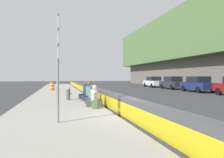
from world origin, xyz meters
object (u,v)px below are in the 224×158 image
object	(u,v)px
seated_person_foreground	(95,100)
seated_person_rear	(89,95)
fire_hydrant	(68,93)
parked_car_fourth	(198,84)
seated_person_middle	(92,97)
parked_car_midline	(173,83)
seated_person_far	(86,93)
route_sign_post	(58,59)
construction_barrel	(52,86)
parked_car_far	(153,82)
backpack	(95,105)

from	to	relation	value
seated_person_foreground	seated_person_rear	world-z (taller)	seated_person_rear
fire_hydrant	parked_car_fourth	xyz separation A→B (m)	(6.37, -14.20, 0.27)
fire_hydrant	seated_person_middle	bearing A→B (deg)	-148.73
seated_person_foreground	seated_person_middle	world-z (taller)	seated_person_foreground
parked_car_fourth	parked_car_midline	xyz separation A→B (m)	(5.76, -0.17, 0.00)
seated_person_far	seated_person_rear	bearing A→B (deg)	-178.15
fire_hydrant	seated_person_rear	xyz separation A→B (m)	(-0.73, -1.28, -0.07)
seated_person_foreground	parked_car_fourth	size ratio (longest dim) A/B	0.24
seated_person_rear	route_sign_post	bearing A→B (deg)	163.57
seated_person_foreground	construction_barrel	world-z (taller)	seated_person_foreground
seated_person_foreground	parked_car_fourth	bearing A→B (deg)	-52.78
seated_person_far	parked_car_midline	size ratio (longest dim) A/B	0.26
parked_car_fourth	parked_car_far	bearing A→B (deg)	0.16
seated_person_foreground	backpack	world-z (taller)	seated_person_foreground
fire_hydrant	seated_person_foreground	bearing A→B (deg)	-161.52
seated_person_foreground	seated_person_rear	xyz separation A→B (m)	(2.79, -0.10, 0.03)
seated_person_rear	parked_car_fourth	world-z (taller)	parked_car_fourth
seated_person_rear	parked_car_far	distance (m)	22.61
seated_person_foreground	parked_car_far	size ratio (longest dim) A/B	0.24
fire_hydrant	backpack	xyz separation A→B (m)	(-4.41, -1.04, -0.25)
construction_barrel	seated_person_foreground	bearing A→B (deg)	-170.10
fire_hydrant	parked_car_midline	bearing A→B (deg)	-49.82
construction_barrel	parked_car_fourth	world-z (taller)	parked_car_fourth
fire_hydrant	backpack	world-z (taller)	fire_hydrant
parked_car_fourth	parked_car_midline	bearing A→B (deg)	-1.69
fire_hydrant	construction_barrel	bearing A→B (deg)	6.98
seated_person_foreground	backpack	size ratio (longest dim) A/B	2.73
construction_barrel	parked_car_midline	world-z (taller)	parked_car_midline
parked_car_midline	seated_person_rear	bearing A→B (deg)	134.50
seated_person_foreground	parked_car_midline	xyz separation A→B (m)	(15.66, -13.20, 0.38)
seated_person_middle	parked_car_fourth	world-z (taller)	parked_car_fourth
seated_person_foreground	seated_person_middle	bearing A→B (deg)	-2.61
construction_barrel	parked_car_midline	size ratio (longest dim) A/B	0.21
route_sign_post	seated_person_foreground	world-z (taller)	route_sign_post
parked_car_midline	seated_person_far	bearing A→B (deg)	131.20
route_sign_post	seated_person_foreground	xyz separation A→B (m)	(3.76, -1.83, -1.75)
seated_person_rear	parked_car_fourth	size ratio (longest dim) A/B	0.26
backpack	parked_car_midline	size ratio (longest dim) A/B	0.09
seated_person_rear	seated_person_far	xyz separation A→B (m)	(1.37, 0.04, -0.01)
parked_car_fourth	route_sign_post	bearing A→B (deg)	132.60
seated_person_far	parked_car_fourth	bearing A→B (deg)	-66.13
seated_person_middle	construction_barrel	xyz separation A→B (m)	(12.82, 2.56, 0.14)
parked_car_far	seated_person_middle	bearing A→B (deg)	146.97
fire_hydrant	seated_person_far	distance (m)	1.39
seated_person_foreground	construction_barrel	xyz separation A→B (m)	(14.29, 2.50, 0.14)
backpack	parked_car_midline	distance (m)	21.25
backpack	seated_person_far	bearing A→B (deg)	-2.19
route_sign_post	backpack	xyz separation A→B (m)	(2.88, -1.70, -1.90)
construction_barrel	parked_car_far	bearing A→B (deg)	-65.48
fire_hydrant	parked_car_far	world-z (taller)	parked_car_far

